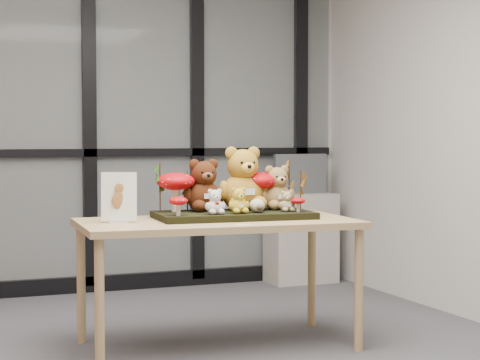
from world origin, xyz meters
name	(u,v)px	position (x,y,z in m)	size (l,w,h in m)	color
room_shell	(104,27)	(0.00, 0.00, 1.68)	(5.00, 5.00, 5.00)	#B8B6AE
glass_partition	(28,103)	(0.00, 2.47, 1.42)	(4.90, 0.06, 2.78)	#2D383F
display_table	(217,232)	(0.75, 0.52, 0.65)	(1.56, 0.85, 0.71)	tan
diorama_tray	(234,215)	(0.87, 0.57, 0.73)	(0.87, 0.44, 0.04)	black
bear_pooh_yellow	(243,175)	(0.96, 0.67, 0.95)	(0.31, 0.28, 0.40)	#B27E22
bear_brown_medium	(204,182)	(0.73, 0.69, 0.91)	(0.25, 0.23, 0.33)	#3F1A0A
bear_tan_back	(277,185)	(1.16, 0.64, 0.89)	(0.22, 0.19, 0.28)	olive
bear_small_yellow	(239,199)	(0.85, 0.46, 0.83)	(0.12, 0.11, 0.16)	gold
bear_white_bow	(215,200)	(0.72, 0.47, 0.83)	(0.12, 0.11, 0.15)	white
bear_beige_small	(287,200)	(1.15, 0.48, 0.82)	(0.10, 0.09, 0.13)	tan
plush_cream_hedgehog	(257,205)	(0.97, 0.47, 0.79)	(0.07, 0.06, 0.09)	beige
mushroom_back_left	(176,190)	(0.57, 0.70, 0.87)	(0.22, 0.22, 0.24)	#A70509
mushroom_back_right	(260,189)	(1.07, 0.67, 0.87)	(0.22, 0.22, 0.24)	#A70509
mushroom_front_left	(178,205)	(0.50, 0.46, 0.81)	(0.10, 0.10, 0.11)	#A70509
mushroom_front_right	(298,204)	(1.21, 0.44, 0.79)	(0.08, 0.08, 0.09)	#A70509
sprig_green_far_left	(160,187)	(0.48, 0.71, 0.89)	(0.05, 0.05, 0.28)	#10380C
sprig_green_mid_left	(187,191)	(0.65, 0.75, 0.86)	(0.05, 0.05, 0.23)	#10380C
sprig_dry_far_right	(289,183)	(1.25, 0.65, 0.90)	(0.05, 0.05, 0.30)	brown
sprig_dry_mid_right	(300,190)	(1.26, 0.53, 0.87)	(0.05, 0.05, 0.23)	brown
sprig_green_centre	(210,195)	(0.79, 0.75, 0.83)	(0.05, 0.05, 0.17)	#10380C
sign_holder	(119,200)	(0.21, 0.58, 0.84)	(0.19, 0.09, 0.27)	silver
label_card	(243,225)	(0.78, 0.22, 0.71)	(0.09, 0.03, 0.00)	white
cabinet	(301,238)	(2.11, 2.27, 0.36)	(0.53, 0.31, 0.71)	#AAA297
monitor	(300,174)	(2.11, 2.29, 0.87)	(0.45, 0.05, 0.32)	#4F5257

